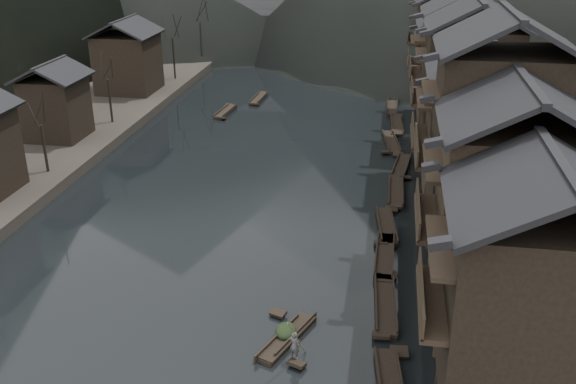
# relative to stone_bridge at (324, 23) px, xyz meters

# --- Properties ---
(water) EXTENTS (300.00, 300.00, 0.00)m
(water) POSITION_rel_stone_bridge_xyz_m (0.00, -72.00, -5.11)
(water) COLOR black
(water) RESTS_ON ground
(left_bank) EXTENTS (40.00, 200.00, 1.20)m
(left_bank) POSITION_rel_stone_bridge_xyz_m (-35.00, -32.00, -4.51)
(left_bank) COLOR #2D2823
(left_bank) RESTS_ON ground
(stilt_houses) EXTENTS (9.00, 67.60, 16.42)m
(stilt_houses) POSITION_rel_stone_bridge_xyz_m (17.28, -53.25, 3.80)
(stilt_houses) COLOR black
(stilt_houses) RESTS_ON ground
(left_houses) EXTENTS (8.10, 53.20, 8.73)m
(left_houses) POSITION_rel_stone_bridge_xyz_m (-20.50, -51.88, 0.55)
(left_houses) COLOR black
(left_houses) RESTS_ON left_bank
(bare_trees) EXTENTS (3.99, 73.50, 7.99)m
(bare_trees) POSITION_rel_stone_bridge_xyz_m (-17.00, -41.83, 1.39)
(bare_trees) COLOR black
(bare_trees) RESTS_ON left_bank
(moored_sampans) EXTENTS (3.23, 74.43, 0.47)m
(moored_sampans) POSITION_rel_stone_bridge_xyz_m (11.85, -44.85, -4.91)
(moored_sampans) COLOR black
(moored_sampans) RESTS_ON water
(midriver_boats) EXTENTS (4.03, 11.96, 0.45)m
(midriver_boats) POSITION_rel_stone_bridge_xyz_m (-6.06, -31.37, -4.91)
(midriver_boats) COLOR black
(midriver_boats) RESTS_ON water
(stone_bridge) EXTENTS (40.00, 6.00, 9.00)m
(stone_bridge) POSITION_rel_stone_bridge_xyz_m (0.00, 0.00, 0.00)
(stone_bridge) COLOR #4C4C4F
(stone_bridge) RESTS_ON ground
(hero_sampan) EXTENTS (2.74, 5.11, 0.44)m
(hero_sampan) POSITION_rel_stone_bridge_xyz_m (6.40, -75.27, -4.91)
(hero_sampan) COLOR black
(hero_sampan) RESTS_ON water
(cargo_heap) EXTENTS (1.14, 1.49, 0.68)m
(cargo_heap) POSITION_rel_stone_bridge_xyz_m (6.31, -75.05, -4.33)
(cargo_heap) COLOR black
(cargo_heap) RESTS_ON hero_sampan
(boatman) EXTENTS (0.69, 0.59, 1.59)m
(boatman) POSITION_rel_stone_bridge_xyz_m (7.07, -76.95, -3.87)
(boatman) COLOR #555558
(boatman) RESTS_ON hero_sampan
(bamboo_pole) EXTENTS (0.79, 2.32, 3.66)m
(bamboo_pole) POSITION_rel_stone_bridge_xyz_m (7.27, -76.95, -1.25)
(bamboo_pole) COLOR #8C7A51
(bamboo_pole) RESTS_ON boatman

